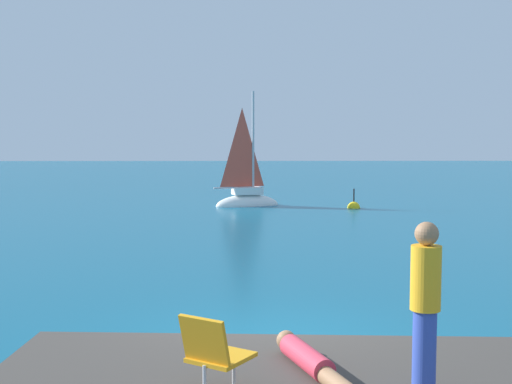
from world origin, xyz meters
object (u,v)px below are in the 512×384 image
object	(u,v)px
sailboat_near	(247,199)
person_standing	(425,303)
marker_buoy	(354,208)
person_sunbather	(312,362)
beach_chair	(214,351)

from	to	relation	value
sailboat_near	person_standing	bearing A→B (deg)	-105.85
person_standing	marker_buoy	xyz separation A→B (m)	(3.10, 22.59, -1.51)
person_sunbather	beach_chair	distance (m)	1.19
sailboat_near	person_sunbather	size ratio (longest dim) A/B	3.32
beach_chair	person_standing	bearing A→B (deg)	-55.07
person_standing	beach_chair	world-z (taller)	person_standing
person_standing	beach_chair	bearing A→B (deg)	125.73
beach_chair	marker_buoy	xyz separation A→B (m)	(5.05, 22.64, -1.09)
beach_chair	marker_buoy	distance (m)	23.22
sailboat_near	marker_buoy	bearing A→B (deg)	-32.59
person_sunbather	person_standing	world-z (taller)	person_standing
sailboat_near	person_sunbather	world-z (taller)	sailboat_near
sailboat_near	beach_chair	bearing A→B (deg)	-110.56
person_standing	person_sunbather	bearing A→B (deg)	94.19
sailboat_near	beach_chair	size ratio (longest dim) A/B	7.09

